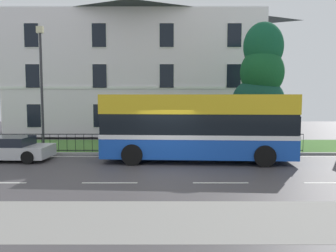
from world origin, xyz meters
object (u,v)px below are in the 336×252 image
(litter_bin, at_px, (116,140))
(evergreen_tree, at_px, (262,92))
(georgian_townhouse, at_px, (139,66))
(street_lamp_post, at_px, (42,80))
(single_decker_bus, at_px, (198,126))
(parked_hatchback_01, at_px, (11,149))

(litter_bin, bearing_deg, evergreen_tree, 12.14)
(evergreen_tree, bearing_deg, litter_bin, -167.86)
(georgian_townhouse, xyz_separation_m, litter_bin, (-0.38, -10.66, -4.86))
(georgian_townhouse, bearing_deg, street_lamp_post, -114.67)
(georgian_townhouse, relative_size, street_lamp_post, 2.86)
(street_lamp_post, bearing_deg, evergreen_tree, 5.01)
(single_decker_bus, distance_m, litter_bin, 4.96)
(evergreen_tree, xyz_separation_m, single_decker_bus, (-4.13, -4.16, -1.64))
(litter_bin, bearing_deg, street_lamp_post, 170.49)
(georgian_townhouse, relative_size, litter_bin, 16.38)
(georgian_townhouse, height_order, parked_hatchback_01, georgian_townhouse)
(georgian_townhouse, height_order, street_lamp_post, georgian_townhouse)
(parked_hatchback_01, bearing_deg, evergreen_tree, 19.50)
(georgian_townhouse, height_order, litter_bin, georgian_townhouse)
(georgian_townhouse, height_order, single_decker_bus, georgian_townhouse)
(parked_hatchback_01, relative_size, litter_bin, 3.19)
(evergreen_tree, xyz_separation_m, litter_bin, (-8.40, -1.81, -2.59))
(georgian_townhouse, distance_m, parked_hatchback_01, 14.64)
(evergreen_tree, height_order, litter_bin, evergreen_tree)
(georgian_townhouse, bearing_deg, litter_bin, -92.06)
(single_decker_bus, xyz_separation_m, street_lamp_post, (-8.46, 3.05, 2.34))
(parked_hatchback_01, height_order, litter_bin, litter_bin)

